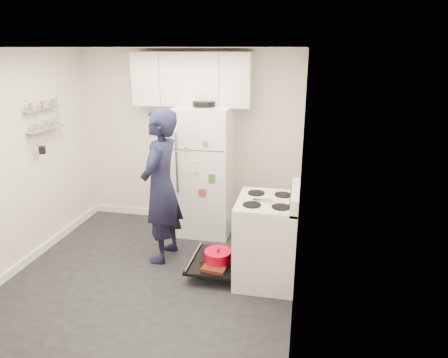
% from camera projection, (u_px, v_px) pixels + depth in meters
% --- Properties ---
extents(room, '(3.21, 3.21, 2.51)m').
position_uv_depth(room, '(147.00, 173.00, 4.31)').
color(room, black).
rests_on(room, ground).
extents(electric_range, '(0.66, 0.76, 1.10)m').
position_uv_depth(electric_range, '(265.00, 241.00, 4.41)').
color(electric_range, silver).
rests_on(electric_range, ground).
extents(open_oven_door, '(0.55, 0.70, 0.23)m').
position_uv_depth(open_oven_door, '(216.00, 259.00, 4.58)').
color(open_oven_door, black).
rests_on(open_oven_door, ground).
extents(refrigerator, '(0.72, 0.74, 1.84)m').
position_uv_depth(refrigerator, '(205.00, 171.00, 5.49)').
color(refrigerator, white).
rests_on(refrigerator, ground).
extents(upper_cabinets, '(1.60, 0.33, 0.70)m').
position_uv_depth(upper_cabinets, '(192.00, 79.00, 5.32)').
color(upper_cabinets, silver).
rests_on(upper_cabinets, room).
extents(wall_shelf_rack, '(0.14, 0.60, 0.61)m').
position_uv_depth(wall_shelf_rack, '(45.00, 118.00, 4.88)').
color(wall_shelf_rack, '#B2B2B7').
rests_on(wall_shelf_rack, room).
extents(person, '(0.49, 0.71, 1.86)m').
position_uv_depth(person, '(161.00, 187.00, 4.73)').
color(person, black).
rests_on(person, ground).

